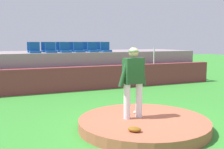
{
  "coord_description": "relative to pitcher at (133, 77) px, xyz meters",
  "views": [
    {
      "loc": [
        -3.37,
        -5.82,
        2.23
      ],
      "look_at": [
        0.0,
        2.04,
        1.16
      ],
      "focal_mm": 43.29,
      "sensor_mm": 36.0,
      "label": 1
    }
  ],
  "objects": [
    {
      "name": "stadium_chair_6",
      "position": [
        -1.53,
        7.59,
        0.5
      ],
      "size": [
        0.48,
        0.44,
        0.5
      ],
      "rotation": [
        0.0,
        0.0,
        3.14
      ],
      "color": "#13488E",
      "rests_on": "bleacher_platform"
    },
    {
      "name": "ground_plane",
      "position": [
        0.21,
        -0.18,
        -1.32
      ],
      "size": [
        60.0,
        60.0,
        0.0
      ],
      "primitive_type": "plane",
      "color": "#368B2F"
    },
    {
      "name": "pitcher",
      "position": [
        0.0,
        0.0,
        0.0
      ],
      "size": [
        0.82,
        0.3,
        1.84
      ],
      "rotation": [
        0.0,
        0.0,
        0.07
      ],
      "color": "silver",
      "rests_on": "pitchers_mound"
    },
    {
      "name": "stadium_chair_0",
      "position": [
        -1.54,
        6.73,
        0.5
      ],
      "size": [
        0.48,
        0.44,
        0.5
      ],
      "rotation": [
        0.0,
        0.0,
        3.14
      ],
      "color": "#13488E",
      "rests_on": "bleacher_platform"
    },
    {
      "name": "pitchers_mound",
      "position": [
        0.21,
        -0.18,
        -1.2
      ],
      "size": [
        3.32,
        3.32,
        0.26
      ],
      "primitive_type": "cylinder",
      "color": "#AA5A3E",
      "rests_on": "ground_plane"
    },
    {
      "name": "stadium_chair_2",
      "position": [
        -0.13,
        6.71,
        0.5
      ],
      "size": [
        0.48,
        0.44,
        0.5
      ],
      "rotation": [
        0.0,
        0.0,
        3.14
      ],
      "color": "#13488E",
      "rests_on": "bleacher_platform"
    },
    {
      "name": "fence_post_right",
      "position": [
        4.13,
        5.64,
        0.16
      ],
      "size": [
        0.06,
        0.06,
        0.83
      ],
      "primitive_type": "cylinder",
      "color": "silver",
      "rests_on": "brick_barrier"
    },
    {
      "name": "stadium_chair_5",
      "position": [
        1.95,
        6.73,
        0.5
      ],
      "size": [
        0.48,
        0.44,
        0.5
      ],
      "rotation": [
        0.0,
        0.0,
        3.14
      ],
      "color": "#13488E",
      "rests_on": "bleacher_platform"
    },
    {
      "name": "baseball",
      "position": [
        0.23,
        0.33,
        -1.03
      ],
      "size": [
        0.07,
        0.07,
        0.07
      ],
      "primitive_type": "sphere",
      "color": "white",
      "rests_on": "pitchers_mound"
    },
    {
      "name": "stadium_chair_1",
      "position": [
        -0.81,
        6.72,
        0.5
      ],
      "size": [
        0.48,
        0.44,
        0.5
      ],
      "rotation": [
        0.0,
        0.0,
        3.14
      ],
      "color": "#13488E",
      "rests_on": "bleacher_platform"
    },
    {
      "name": "stadium_chair_10",
      "position": [
        1.24,
        7.64,
        0.5
      ],
      "size": [
        0.48,
        0.44,
        0.5
      ],
      "rotation": [
        0.0,
        0.0,
        3.14
      ],
      "color": "#13488E",
      "rests_on": "bleacher_platform"
    },
    {
      "name": "stadium_chair_11",
      "position": [
        1.96,
        7.6,
        0.5
      ],
      "size": [
        0.48,
        0.44,
        0.5
      ],
      "rotation": [
        0.0,
        0.0,
        3.14
      ],
      "color": "#13488E",
      "rests_on": "bleacher_platform"
    },
    {
      "name": "brick_barrier",
      "position": [
        0.21,
        5.64,
        -0.79
      ],
      "size": [
        14.37,
        0.4,
        1.07
      ],
      "primitive_type": "cube",
      "color": "brown",
      "rests_on": "ground_plane"
    },
    {
      "name": "stadium_chair_7",
      "position": [
        -0.86,
        7.61,
        0.5
      ],
      "size": [
        0.48,
        0.44,
        0.5
      ],
      "rotation": [
        0.0,
        0.0,
        3.14
      ],
      "color": "#13488E",
      "rests_on": "bleacher_platform"
    },
    {
      "name": "fielding_glove",
      "position": [
        -0.47,
        -0.98,
        -1.01
      ],
      "size": [
        0.36,
        0.35,
        0.11
      ],
      "primitive_type": "ellipsoid",
      "rotation": [
        0.0,
        0.0,
        5.53
      ],
      "color": "brown",
      "rests_on": "pitchers_mound"
    },
    {
      "name": "stadium_chair_3",
      "position": [
        0.54,
        6.71,
        0.5
      ],
      "size": [
        0.48,
        0.44,
        0.5
      ],
      "rotation": [
        0.0,
        0.0,
        3.14
      ],
      "color": "#13488E",
      "rests_on": "bleacher_platform"
    },
    {
      "name": "stadium_chair_9",
      "position": [
        0.54,
        7.6,
        0.5
      ],
      "size": [
        0.48,
        0.44,
        0.5
      ],
      "rotation": [
        0.0,
        0.0,
        3.14
      ],
      "color": "#13488E",
      "rests_on": "bleacher_platform"
    },
    {
      "name": "stadium_chair_8",
      "position": [
        -0.13,
        7.61,
        0.5
      ],
      "size": [
        0.48,
        0.44,
        0.5
      ],
      "rotation": [
        0.0,
        0.0,
        3.14
      ],
      "color": "#13488E",
      "rests_on": "bleacher_platform"
    },
    {
      "name": "bleacher_platform",
      "position": [
        0.21,
        7.92,
        -0.49
      ],
      "size": [
        13.64,
        3.48,
        1.67
      ],
      "primitive_type": "cube",
      "color": "gray",
      "rests_on": "ground_plane"
    },
    {
      "name": "stadium_chair_4",
      "position": [
        1.25,
        6.71,
        0.5
      ],
      "size": [
        0.48,
        0.44,
        0.5
      ],
      "rotation": [
        0.0,
        0.0,
        3.14
      ],
      "color": "#13488E",
      "rests_on": "bleacher_platform"
    }
  ]
}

